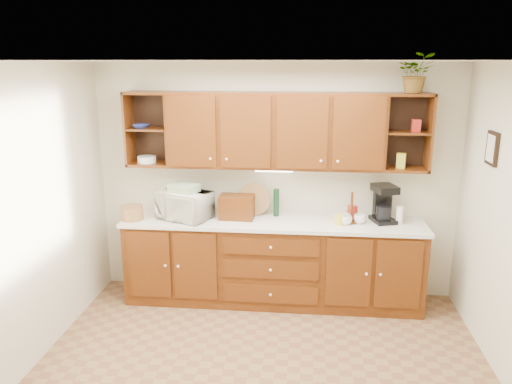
% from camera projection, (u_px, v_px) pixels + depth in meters
% --- Properties ---
extents(floor, '(4.00, 4.00, 0.00)m').
position_uv_depth(floor, '(260.00, 378.00, 4.22)').
color(floor, olive).
rests_on(floor, ground).
extents(ceiling, '(4.00, 4.00, 0.00)m').
position_uv_depth(ceiling, '(261.00, 61.00, 3.56)').
color(ceiling, white).
rests_on(ceiling, back_wall).
extents(back_wall, '(4.00, 0.00, 4.00)m').
position_uv_depth(back_wall, '(275.00, 181.00, 5.57)').
color(back_wall, beige).
rests_on(back_wall, floor).
extents(left_wall, '(0.00, 3.50, 3.50)m').
position_uv_depth(left_wall, '(18.00, 225.00, 4.09)').
color(left_wall, beige).
rests_on(left_wall, floor).
extents(base_cabinets, '(3.20, 0.60, 0.90)m').
position_uv_depth(base_cabinets, '(273.00, 262.00, 5.50)').
color(base_cabinets, '#3E1A07').
rests_on(base_cabinets, floor).
extents(countertop, '(3.24, 0.64, 0.04)m').
position_uv_depth(countertop, '(273.00, 222.00, 5.37)').
color(countertop, white).
rests_on(countertop, base_cabinets).
extents(upper_cabinets, '(3.20, 0.33, 0.80)m').
position_uv_depth(upper_cabinets, '(276.00, 130.00, 5.27)').
color(upper_cabinets, '#3E1A07').
rests_on(upper_cabinets, back_wall).
extents(undercabinet_light, '(0.40, 0.05, 0.02)m').
position_uv_depth(undercabinet_light, '(274.00, 170.00, 5.32)').
color(undercabinet_light, white).
rests_on(undercabinet_light, upper_cabinets).
extents(framed_picture, '(0.03, 0.24, 0.30)m').
position_uv_depth(framed_picture, '(492.00, 148.00, 4.42)').
color(framed_picture, black).
rests_on(framed_picture, right_wall).
extents(wicker_basket, '(0.29, 0.29, 0.15)m').
position_uv_depth(wicker_basket, '(132.00, 213.00, 5.38)').
color(wicker_basket, '#9B6A40').
rests_on(wicker_basket, countertop).
extents(microwave, '(0.64, 0.54, 0.30)m').
position_uv_depth(microwave, '(185.00, 205.00, 5.39)').
color(microwave, silver).
rests_on(microwave, countertop).
extents(towel_stack, '(0.35, 0.31, 0.09)m').
position_uv_depth(towel_stack, '(184.00, 188.00, 5.34)').
color(towel_stack, '#C2C85E').
rests_on(towel_stack, microwave).
extents(wine_bottle, '(0.08, 0.08, 0.31)m').
position_uv_depth(wine_bottle, '(276.00, 202.00, 5.49)').
color(wine_bottle, '#103119').
rests_on(wine_bottle, countertop).
extents(woven_tray, '(0.37, 0.11, 0.36)m').
position_uv_depth(woven_tray, '(254.00, 214.00, 5.56)').
color(woven_tray, '#9B6A40').
rests_on(woven_tray, countertop).
extents(bread_box, '(0.38, 0.24, 0.26)m').
position_uv_depth(bread_box, '(237.00, 207.00, 5.40)').
color(bread_box, '#3E1A07').
rests_on(bread_box, countertop).
extents(mug_tree, '(0.29, 0.30, 0.33)m').
position_uv_depth(mug_tree, '(351.00, 218.00, 5.28)').
color(mug_tree, '#3E1A07').
rests_on(mug_tree, countertop).
extents(canister_red, '(0.13, 0.13, 0.16)m').
position_uv_depth(canister_red, '(352.00, 213.00, 5.37)').
color(canister_red, '#AC2219').
rests_on(canister_red, countertop).
extents(canister_white, '(0.07, 0.07, 0.19)m').
position_uv_depth(canister_white, '(400.00, 215.00, 5.23)').
color(canister_white, white).
rests_on(canister_white, countertop).
extents(canister_yellow, '(0.11, 0.11, 0.10)m').
position_uv_depth(canister_yellow, '(339.00, 220.00, 5.22)').
color(canister_yellow, gold).
rests_on(canister_yellow, countertop).
extents(coffee_maker, '(0.29, 0.33, 0.40)m').
position_uv_depth(coffee_maker, '(384.00, 204.00, 5.29)').
color(coffee_maker, black).
rests_on(coffee_maker, countertop).
extents(bowl_stack, '(0.20, 0.20, 0.04)m').
position_uv_depth(bowl_stack, '(141.00, 126.00, 5.37)').
color(bowl_stack, navy).
rests_on(bowl_stack, upper_cabinets).
extents(plate_stack, '(0.26, 0.26, 0.07)m').
position_uv_depth(plate_stack, '(147.00, 159.00, 5.48)').
color(plate_stack, white).
rests_on(plate_stack, upper_cabinets).
extents(pantry_box_yellow, '(0.11, 0.09, 0.16)m').
position_uv_depth(pantry_box_yellow, '(401.00, 161.00, 5.18)').
color(pantry_box_yellow, gold).
rests_on(pantry_box_yellow, upper_cabinets).
extents(pantry_box_red, '(0.09, 0.08, 0.13)m').
position_uv_depth(pantry_box_red, '(416.00, 126.00, 5.08)').
color(pantry_box_red, '#AC2219').
rests_on(pantry_box_red, upper_cabinets).
extents(potted_plant, '(0.37, 0.33, 0.39)m').
position_uv_depth(potted_plant, '(416.00, 73.00, 4.92)').
color(potted_plant, '#999999').
rests_on(potted_plant, upper_cabinets).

